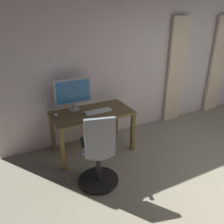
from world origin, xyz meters
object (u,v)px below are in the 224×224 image
(computer_monitor, at_px, (73,92))
(computer_keyboard, at_px, (98,111))
(office_chair, at_px, (99,155))
(computer_mouse, at_px, (56,115))
(desk, at_px, (92,117))

(computer_monitor, distance_m, computer_keyboard, 0.50)
(office_chair, relative_size, computer_mouse, 10.92)
(computer_keyboard, bearing_deg, desk, -28.04)
(computer_monitor, distance_m, computer_mouse, 0.45)
(desk, bearing_deg, computer_keyboard, 151.96)
(computer_keyboard, bearing_deg, computer_mouse, -14.11)
(desk, distance_m, office_chair, 0.91)
(computer_keyboard, relative_size, computer_mouse, 4.36)
(office_chair, relative_size, computer_keyboard, 2.51)
(computer_mouse, bearing_deg, computer_monitor, -161.94)
(desk, height_order, computer_monitor, computer_monitor)
(desk, xyz_separation_m, computer_mouse, (0.56, -0.12, 0.12))
(office_chair, xyz_separation_m, computer_keyboard, (-0.35, -0.81, 0.23))
(computer_monitor, bearing_deg, computer_mouse, 18.06)
(office_chair, distance_m, computer_mouse, 1.04)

